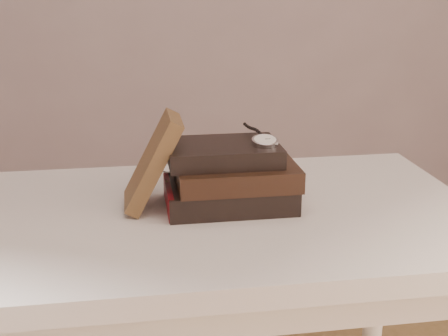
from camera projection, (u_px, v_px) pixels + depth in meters
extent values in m
cube|color=silver|center=(216.00, 220.00, 1.15)|extent=(1.00, 0.60, 0.04)
cube|color=white|center=(216.00, 248.00, 1.17)|extent=(0.88, 0.49, 0.08)
cylinder|color=white|center=(374.00, 306.00, 1.57)|extent=(0.05, 0.05, 0.71)
cube|color=black|center=(229.00, 194.00, 1.16)|extent=(0.24, 0.17, 0.05)
cube|color=beige|center=(231.00, 194.00, 1.16)|extent=(0.23, 0.15, 0.04)
cube|color=gold|center=(167.00, 193.00, 1.17)|extent=(0.01, 0.01, 0.05)
cube|color=maroon|center=(169.00, 197.00, 1.15)|extent=(0.01, 0.15, 0.05)
cube|color=black|center=(236.00, 174.00, 1.15)|extent=(0.23, 0.16, 0.04)
cube|color=beige|center=(238.00, 174.00, 1.15)|extent=(0.22, 0.14, 0.03)
cube|color=gold|center=(177.00, 173.00, 1.15)|extent=(0.01, 0.01, 0.04)
cube|color=black|center=(223.00, 153.00, 1.15)|extent=(0.21, 0.15, 0.04)
cube|color=beige|center=(225.00, 152.00, 1.15)|extent=(0.20, 0.13, 0.03)
cube|color=gold|center=(168.00, 152.00, 1.15)|extent=(0.01, 0.01, 0.04)
cube|color=#412C19|center=(153.00, 162.00, 1.13)|extent=(0.11, 0.12, 0.18)
cylinder|color=silver|center=(265.00, 142.00, 1.13)|extent=(0.05, 0.05, 0.02)
cylinder|color=white|center=(265.00, 140.00, 1.13)|extent=(0.04, 0.04, 0.01)
torus|color=silver|center=(265.00, 140.00, 1.13)|extent=(0.05, 0.05, 0.01)
cylinder|color=silver|center=(262.00, 138.00, 1.15)|extent=(0.01, 0.01, 0.01)
cube|color=black|center=(264.00, 138.00, 1.13)|extent=(0.00, 0.01, 0.00)
cube|color=black|center=(268.00, 139.00, 1.13)|extent=(0.01, 0.00, 0.00)
sphere|color=black|center=(261.00, 134.00, 1.16)|extent=(0.01, 0.01, 0.01)
sphere|color=black|center=(259.00, 132.00, 1.17)|extent=(0.01, 0.01, 0.01)
sphere|color=black|center=(257.00, 131.00, 1.18)|extent=(0.01, 0.01, 0.01)
sphere|color=black|center=(255.00, 130.00, 1.19)|extent=(0.01, 0.01, 0.01)
sphere|color=black|center=(254.00, 129.00, 1.19)|extent=(0.01, 0.01, 0.01)
sphere|color=black|center=(252.00, 128.00, 1.20)|extent=(0.01, 0.01, 0.01)
sphere|color=black|center=(250.00, 128.00, 1.21)|extent=(0.01, 0.01, 0.01)
sphere|color=black|center=(248.00, 127.00, 1.22)|extent=(0.01, 0.01, 0.01)
sphere|color=black|center=(247.00, 126.00, 1.23)|extent=(0.01, 0.01, 0.01)
sphere|color=black|center=(245.00, 124.00, 1.24)|extent=(0.01, 0.01, 0.01)
torus|color=silver|center=(168.00, 162.00, 1.20)|extent=(0.05, 0.01, 0.05)
torus|color=silver|center=(194.00, 160.00, 1.21)|extent=(0.05, 0.01, 0.05)
cylinder|color=silver|center=(181.00, 160.00, 1.21)|extent=(0.01, 0.00, 0.00)
cylinder|color=silver|center=(155.00, 157.00, 1.25)|extent=(0.00, 0.11, 0.03)
cylinder|color=silver|center=(202.00, 155.00, 1.27)|extent=(0.00, 0.11, 0.03)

